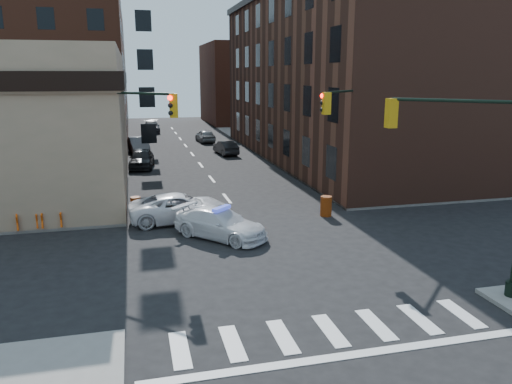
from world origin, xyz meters
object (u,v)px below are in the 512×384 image
parked_car_wnear (142,159)px  parked_car_wfar (138,145)px  barrel_bank (136,206)px  pedestrian_b (6,208)px  pickup (180,208)px  parked_car_enear (226,147)px  police_car (221,224)px  barricade_nw_a (53,219)px  barrel_road (326,206)px  pedestrian_a (54,197)px

parked_car_wnear → parked_car_wfar: size_ratio=0.98×
barrel_bank → parked_car_wnear: bearing=87.4°
pedestrian_b → pickup: bearing=0.2°
parked_car_wnear → parked_car_enear: parked_car_wnear is taller
pickup → parked_car_wnear: parked_car_wnear is taller
police_car → barrel_bank: police_car is taller
police_car → parked_car_wfar: parked_car_wfar is taller
parked_car_wnear → barricade_nw_a: 16.75m
barrel_bank → pickup: bearing=-40.2°
barrel_road → parked_car_enear: bearing=93.6°
parked_car_wnear → barrel_bank: bearing=-86.0°
parked_car_wfar → pedestrian_b: 24.11m
police_car → parked_car_enear: size_ratio=1.16×
barricade_nw_a → pedestrian_b: bearing=155.6°
parked_car_wnear → pedestrian_b: 16.54m
pedestrian_b → barrel_bank: pedestrian_b is taller
police_car → parked_car_wnear: (-3.16, 19.17, 0.09)m
pickup → barrel_bank: 2.95m
police_car → parked_car_wnear: 19.43m
pedestrian_a → pedestrian_b: 2.61m
parked_car_wfar → barricade_nw_a: 24.63m
pedestrian_a → barricade_nw_a: pedestrian_a is taller
barricade_nw_a → parked_car_enear: bearing=60.4°
barricade_nw_a → pedestrian_a: bearing=96.5°
barrel_road → police_car: bearing=-159.7°
parked_car_wnear → pedestrian_a: size_ratio=2.55×
parked_car_wnear → parked_car_enear: 9.54m
pickup → pedestrian_a: pedestrian_a is taller
pedestrian_a → barrel_road: bearing=23.6°
parked_car_wnear → pedestrian_b: (-6.92, -15.01, 0.26)m
barricade_nw_a → barrel_bank: bearing=27.5°
police_car → barricade_nw_a: bearing=115.6°
pickup → barrel_road: bearing=-99.4°
pickup → barrel_bank: bearing=47.0°
parked_car_wfar → barricade_nw_a: (-4.53, -24.20, -0.19)m
pedestrian_b → barrel_road: (16.28, -1.87, -0.49)m
pickup → parked_car_wnear: bearing=2.8°
barrel_road → parked_car_wfar: bearing=110.8°
barrel_bank → parked_car_wfar: bearing=88.6°
parked_car_enear → barrel_road: (1.40, -22.15, -0.13)m
barrel_bank → barrel_road: bearing=-15.6°
pedestrian_a → barricade_nw_a: size_ratio=1.56×
parked_car_wfar → pedestrian_a: (-4.79, -21.46, 0.27)m
barrel_road → barrel_bank: bearing=164.4°
pickup → parked_car_wfar: size_ratio=1.13×
barrel_bank → police_car: bearing=-53.0°
police_car → pedestrian_a: (-8.08, 5.82, 0.36)m
police_car → parked_car_wfar: (-3.28, 27.28, 0.08)m
parked_car_enear → barricade_nw_a: size_ratio=3.55×
pedestrian_b → barrel_bank: bearing=15.1°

